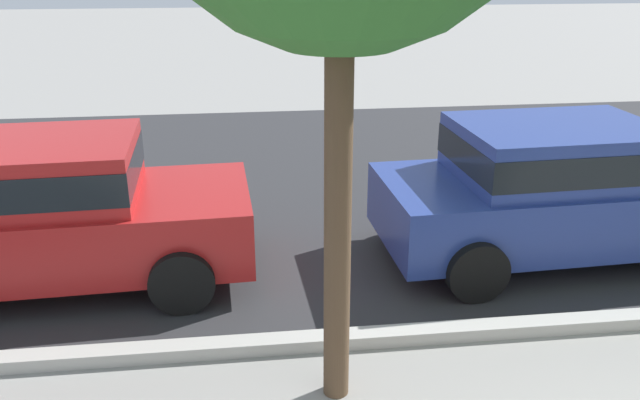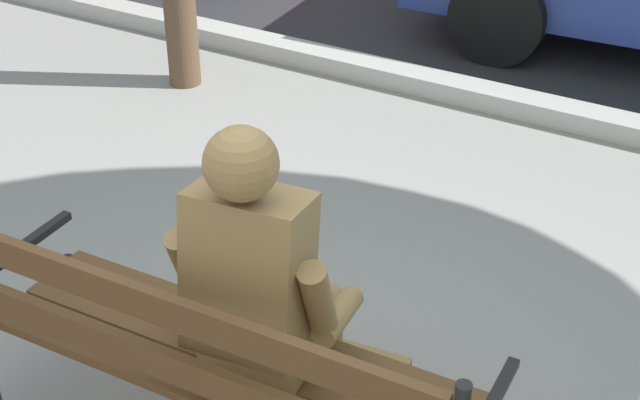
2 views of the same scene
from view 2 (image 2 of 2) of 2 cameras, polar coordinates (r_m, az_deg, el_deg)
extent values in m
cube|color=#B2AFA8|center=(5.73, 13.70, 5.33)|extent=(60.00, 0.20, 0.12)
cube|color=brown|center=(3.07, -7.25, -11.57)|extent=(1.70, 0.16, 0.04)
cube|color=brown|center=(3.18, -5.41, -9.63)|extent=(1.70, 0.16, 0.04)
cube|color=brown|center=(3.29, -3.71, -7.80)|extent=(1.70, 0.16, 0.04)
cube|color=brown|center=(2.91, -8.49, -10.20)|extent=(1.70, 0.08, 0.11)
cube|color=brown|center=(2.76, -8.85, -6.83)|extent=(1.70, 0.08, 0.11)
cylinder|color=black|center=(3.89, -14.67, -6.04)|extent=(0.04, 0.04, 0.45)
cube|color=black|center=(3.55, -17.61, -2.72)|extent=(0.05, 0.48, 0.03)
cube|color=olive|center=(3.10, -3.32, -8.11)|extent=(0.37, 0.36, 0.16)
cube|color=olive|center=(2.83, -4.40, -4.37)|extent=(0.39, 0.33, 0.55)
sphere|color=olive|center=(2.62, -4.84, 2.21)|extent=(0.22, 0.22, 0.22)
cylinder|color=olive|center=(2.97, -8.00, -3.92)|extent=(0.11, 0.19, 0.29)
cylinder|color=olive|center=(3.17, -6.67, -5.00)|extent=(0.11, 0.27, 0.10)
cylinder|color=olive|center=(2.80, -0.13, -6.02)|extent=(0.11, 0.19, 0.29)
cylinder|color=olive|center=(3.01, 1.10, -7.09)|extent=(0.11, 0.27, 0.10)
cylinder|color=olive|center=(3.25, -3.66, -6.78)|extent=(0.17, 0.38, 0.14)
cylinder|color=olive|center=(3.55, -2.23, -8.50)|extent=(0.11, 0.11, 0.50)
cube|color=olive|center=(3.73, -1.77, -10.45)|extent=(0.14, 0.25, 0.07)
cylinder|color=olive|center=(3.19, -0.74, -7.58)|extent=(0.17, 0.38, 0.14)
cylinder|color=olive|center=(3.50, 0.49, -9.25)|extent=(0.11, 0.11, 0.50)
cube|color=olive|center=(3.68, 0.83, -11.19)|extent=(0.14, 0.25, 0.07)
cube|color=olive|center=(3.65, 3.01, -10.81)|extent=(0.30, 0.21, 0.16)
cylinder|color=black|center=(6.36, 10.84, 10.94)|extent=(0.65, 0.25, 0.64)
camera|label=1|loc=(4.18, -68.82, 24.92)|focal=36.46mm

